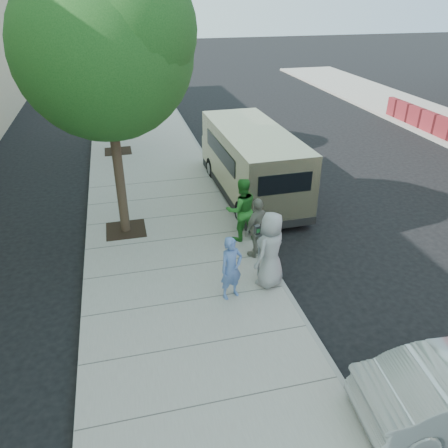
{
  "coord_description": "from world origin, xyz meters",
  "views": [
    {
      "loc": [
        -2.18,
        -9.79,
        6.77
      ],
      "look_at": [
        0.33,
        0.34,
        1.1
      ],
      "focal_mm": 35.0,
      "sensor_mm": 36.0,
      "label": 1
    }
  ],
  "objects": [
    {
      "name": "tree_near",
      "position": [
        -2.25,
        2.4,
        5.55
      ],
      "size": [
        4.62,
        4.6,
        7.53
      ],
      "color": "black",
      "rests_on": "sidewalk"
    },
    {
      "name": "person_green_shirt",
      "position": [
        1.02,
        1.05,
        1.11
      ],
      "size": [
        0.96,
        0.77,
        1.91
      ],
      "primitive_type": "imported",
      "rotation": [
        0.0,
        0.0,
        3.19
      ],
      "color": "#287B28",
      "rests_on": "sidewalk"
    },
    {
      "name": "sidewalk",
      "position": [
        -1.0,
        0.0,
        0.07
      ],
      "size": [
        5.0,
        60.0,
        0.15
      ],
      "primitive_type": "cube",
      "color": "gray",
      "rests_on": "ground"
    },
    {
      "name": "van",
      "position": [
        2.31,
        4.31,
        1.3
      ],
      "size": [
        2.36,
        6.68,
        2.46
      ],
      "rotation": [
        0.0,
        0.0,
        0.02
      ],
      "color": "#C3BB8C",
      "rests_on": "ground"
    },
    {
      "name": "person_striped_polo",
      "position": [
        1.2,
        0.06,
        1.02
      ],
      "size": [
        1.08,
        0.92,
        1.74
      ],
      "primitive_type": "imported",
      "rotation": [
        0.0,
        0.0,
        3.73
      ],
      "color": "gray",
      "rests_on": "sidewalk"
    },
    {
      "name": "person_gray_shirt",
      "position": [
        1.1,
        -1.29,
        1.14
      ],
      "size": [
        1.15,
        1.08,
        1.98
      ],
      "primitive_type": "imported",
      "rotation": [
        0.0,
        0.0,
        3.78
      ],
      "color": "gray",
      "rests_on": "sidewalk"
    },
    {
      "name": "curb_face",
      "position": [
        1.44,
        0.0,
        0.07
      ],
      "size": [
        0.12,
        60.0,
        0.16
      ],
      "primitive_type": "cube",
      "color": "gray",
      "rests_on": "ground"
    },
    {
      "name": "parking_meter",
      "position": [
        0.94,
        -0.89,
        1.23
      ],
      "size": [
        0.32,
        0.18,
        1.49
      ],
      "rotation": [
        0.0,
        0.0,
        0.24
      ],
      "color": "gray",
      "rests_on": "sidewalk"
    },
    {
      "name": "person_officer",
      "position": [
        0.03,
        -1.56,
        0.96
      ],
      "size": [
        0.68,
        0.56,
        1.62
      ],
      "primitive_type": "imported",
      "rotation": [
        0.0,
        0.0,
        0.34
      ],
      "color": "#5472B2",
      "rests_on": "sidewalk"
    },
    {
      "name": "ground",
      "position": [
        0.0,
        0.0,
        0.0
      ],
      "size": [
        120.0,
        120.0,
        0.0
      ],
      "primitive_type": "plane",
      "color": "black",
      "rests_on": "ground"
    },
    {
      "name": "tree_far",
      "position": [
        -2.25,
        10.0,
        4.88
      ],
      "size": [
        3.92,
        3.8,
        6.49
      ],
      "color": "black",
      "rests_on": "sidewalk"
    }
  ]
}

